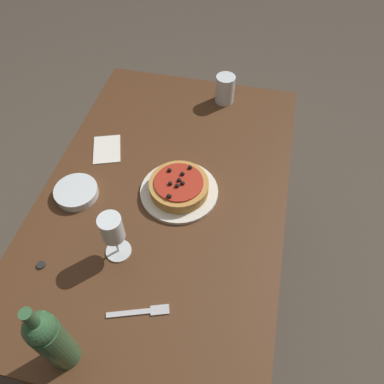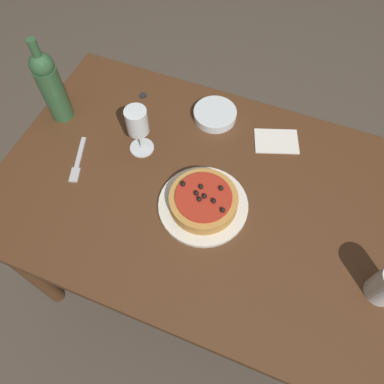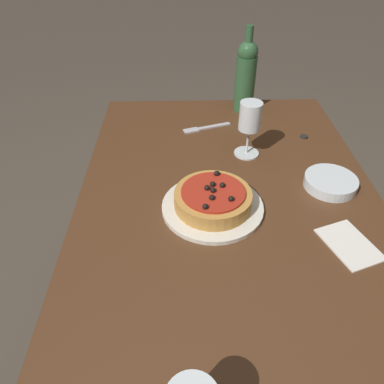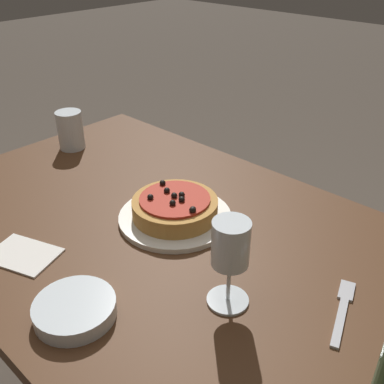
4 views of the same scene
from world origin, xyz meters
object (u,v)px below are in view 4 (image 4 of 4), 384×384
object	(u,v)px
dinner_plate	(175,217)
side_bowl	(75,309)
pizza	(175,207)
wine_glass	(230,248)
water_cup	(70,130)
fork	(343,308)
dining_table	(164,266)

from	to	relation	value
dinner_plate	side_bowl	world-z (taller)	side_bowl
pizza	dinner_plate	bearing A→B (deg)	137.15
wine_glass	side_bowl	xyz separation A→B (m)	(-0.17, -0.20, -0.10)
water_cup	fork	xyz separation A→B (m)	(0.90, -0.06, -0.05)
wine_glass	dining_table	bearing A→B (deg)	163.31
dinner_plate	wine_glass	bearing A→B (deg)	-25.77
water_cup	side_bowl	bearing A→B (deg)	-33.78
dining_table	fork	xyz separation A→B (m)	(0.40, 0.05, 0.11)
water_cup	fork	bearing A→B (deg)	-4.04
dining_table	wine_glass	world-z (taller)	wine_glass
dinner_plate	water_cup	distance (m)	0.50
water_cup	side_bowl	distance (m)	0.70
pizza	wine_glass	bearing A→B (deg)	-25.76
water_cup	pizza	bearing A→B (deg)	-7.40
wine_glass	water_cup	size ratio (longest dim) A/B	1.49
side_bowl	fork	bearing A→B (deg)	44.82
dining_table	dinner_plate	distance (m)	0.12
dining_table	side_bowl	size ratio (longest dim) A/B	8.85
wine_glass	dinner_plate	bearing A→B (deg)	154.23
pizza	side_bowl	distance (m)	0.33
wine_glass	pizza	bearing A→B (deg)	154.24
side_bowl	fork	distance (m)	0.46
dinner_plate	fork	size ratio (longest dim) A/B	1.56
dining_table	side_bowl	distance (m)	0.31
dinner_plate	pizza	xyz separation A→B (m)	(0.00, -0.00, 0.03)
dining_table	pizza	xyz separation A→B (m)	(-0.01, 0.05, 0.14)
dining_table	side_bowl	xyz separation A→B (m)	(0.07, -0.28, 0.12)
pizza	side_bowl	world-z (taller)	pizza
side_bowl	water_cup	bearing A→B (deg)	146.22
wine_glass	water_cup	distance (m)	0.77
dinner_plate	water_cup	xyz separation A→B (m)	(-0.50, 0.06, 0.05)
pizza	side_bowl	size ratio (longest dim) A/B	1.37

